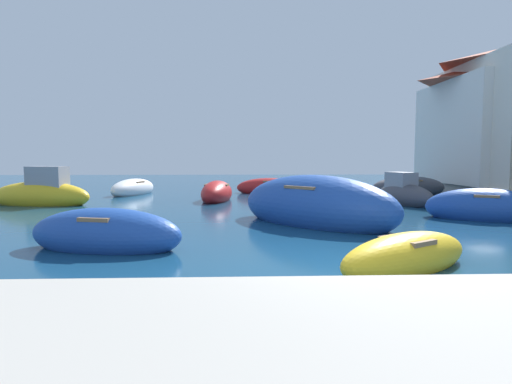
{
  "coord_description": "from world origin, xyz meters",
  "views": [
    {
      "loc": [
        -1.75,
        -6.96,
        1.96
      ],
      "look_at": [
        -1.14,
        9.03,
        0.62
      ],
      "focal_mm": 28.91,
      "sensor_mm": 36.0,
      "label": 1
    }
  ],
  "objects_px": {
    "moored_boat_10": "(270,188)",
    "waterfront_building_annex": "(511,115)",
    "moored_boat_8": "(404,195)",
    "moored_boat_9": "(406,257)",
    "moored_boat_7": "(485,208)",
    "moored_boat_1": "(217,193)",
    "moored_boat_4": "(409,188)",
    "moored_boat_5": "(133,189)",
    "moored_boat_3": "(42,194)",
    "waterfront_building_far": "(499,121)",
    "moored_boat_6": "(106,234)",
    "moored_boat_0": "(316,206)"
  },
  "relations": [
    {
      "from": "moored_boat_8",
      "to": "waterfront_building_far",
      "type": "distance_m",
      "value": 10.58
    },
    {
      "from": "moored_boat_7",
      "to": "waterfront_building_annex",
      "type": "xyz_separation_m",
      "value": [
        7.0,
        9.49,
        3.94
      ]
    },
    {
      "from": "moored_boat_0",
      "to": "moored_boat_4",
      "type": "relative_size",
      "value": 1.17
    },
    {
      "from": "moored_boat_1",
      "to": "waterfront_building_far",
      "type": "relative_size",
      "value": 0.44
    },
    {
      "from": "moored_boat_6",
      "to": "waterfront_building_far",
      "type": "relative_size",
      "value": 0.45
    },
    {
      "from": "moored_boat_8",
      "to": "waterfront_building_annex",
      "type": "bearing_deg",
      "value": 109.51
    },
    {
      "from": "moored_boat_1",
      "to": "waterfront_building_far",
      "type": "height_order",
      "value": "waterfront_building_far"
    },
    {
      "from": "moored_boat_5",
      "to": "moored_boat_8",
      "type": "relative_size",
      "value": 1.08
    },
    {
      "from": "moored_boat_5",
      "to": "moored_boat_6",
      "type": "xyz_separation_m",
      "value": [
        2.82,
        -13.22,
        0.02
      ]
    },
    {
      "from": "moored_boat_4",
      "to": "waterfront_building_far",
      "type": "relative_size",
      "value": 0.57
    },
    {
      "from": "moored_boat_3",
      "to": "moored_boat_5",
      "type": "relative_size",
      "value": 1.13
    },
    {
      "from": "moored_boat_1",
      "to": "moored_boat_8",
      "type": "xyz_separation_m",
      "value": [
        7.99,
        -1.72,
        0.07
      ]
    },
    {
      "from": "moored_boat_7",
      "to": "waterfront_building_far",
      "type": "bearing_deg",
      "value": -97.18
    },
    {
      "from": "moored_boat_6",
      "to": "waterfront_building_far",
      "type": "distance_m",
      "value": 23.03
    },
    {
      "from": "moored_boat_3",
      "to": "moored_boat_9",
      "type": "height_order",
      "value": "moored_boat_3"
    },
    {
      "from": "moored_boat_0",
      "to": "waterfront_building_far",
      "type": "height_order",
      "value": "waterfront_building_far"
    },
    {
      "from": "moored_boat_7",
      "to": "moored_boat_9",
      "type": "xyz_separation_m",
      "value": [
        -4.86,
        -5.75,
        -0.12
      ]
    },
    {
      "from": "moored_boat_3",
      "to": "moored_boat_9",
      "type": "relative_size",
      "value": 1.42
    },
    {
      "from": "moored_boat_0",
      "to": "moored_boat_1",
      "type": "distance_m",
      "value": 7.55
    },
    {
      "from": "moored_boat_3",
      "to": "moored_boat_4",
      "type": "height_order",
      "value": "moored_boat_3"
    },
    {
      "from": "moored_boat_8",
      "to": "waterfront_building_annex",
      "type": "distance_m",
      "value": 10.14
    },
    {
      "from": "moored_boat_3",
      "to": "moored_boat_6",
      "type": "relative_size",
      "value": 1.23
    },
    {
      "from": "moored_boat_4",
      "to": "waterfront_building_annex",
      "type": "height_order",
      "value": "waterfront_building_annex"
    },
    {
      "from": "moored_boat_8",
      "to": "moored_boat_9",
      "type": "relative_size",
      "value": 1.17
    },
    {
      "from": "moored_boat_1",
      "to": "moored_boat_10",
      "type": "height_order",
      "value": "moored_boat_1"
    },
    {
      "from": "moored_boat_4",
      "to": "moored_boat_5",
      "type": "relative_size",
      "value": 1.16
    },
    {
      "from": "moored_boat_7",
      "to": "waterfront_building_far",
      "type": "relative_size",
      "value": 0.47
    },
    {
      "from": "moored_boat_7",
      "to": "moored_boat_6",
      "type": "bearing_deg",
      "value": 46.49
    },
    {
      "from": "moored_boat_5",
      "to": "moored_boat_8",
      "type": "bearing_deg",
      "value": 85.27
    },
    {
      "from": "moored_boat_1",
      "to": "moored_boat_9",
      "type": "relative_size",
      "value": 1.14
    },
    {
      "from": "moored_boat_5",
      "to": "moored_boat_8",
      "type": "distance_m",
      "value": 13.57
    },
    {
      "from": "moored_boat_3",
      "to": "moored_boat_1",
      "type": "bearing_deg",
      "value": -158.81
    },
    {
      "from": "moored_boat_4",
      "to": "moored_boat_5",
      "type": "distance_m",
      "value": 14.64
    },
    {
      "from": "moored_boat_3",
      "to": "moored_boat_8",
      "type": "distance_m",
      "value": 15.14
    },
    {
      "from": "moored_boat_4",
      "to": "moored_boat_8",
      "type": "distance_m",
      "value": 4.81
    },
    {
      "from": "moored_boat_9",
      "to": "waterfront_building_annex",
      "type": "height_order",
      "value": "waterfront_building_annex"
    },
    {
      "from": "moored_boat_1",
      "to": "moored_boat_5",
      "type": "height_order",
      "value": "moored_boat_1"
    },
    {
      "from": "moored_boat_5",
      "to": "moored_boat_10",
      "type": "distance_m",
      "value": 7.35
    },
    {
      "from": "moored_boat_10",
      "to": "waterfront_building_annex",
      "type": "height_order",
      "value": "waterfront_building_annex"
    },
    {
      "from": "moored_boat_1",
      "to": "moored_boat_6",
      "type": "height_order",
      "value": "moored_boat_1"
    },
    {
      "from": "moored_boat_3",
      "to": "moored_boat_4",
      "type": "relative_size",
      "value": 0.97
    },
    {
      "from": "moored_boat_10",
      "to": "moored_boat_4",
      "type": "bearing_deg",
      "value": -4.47
    },
    {
      "from": "moored_boat_6",
      "to": "moored_boat_10",
      "type": "distance_m",
      "value": 14.49
    },
    {
      "from": "moored_boat_8",
      "to": "moored_boat_7",
      "type": "bearing_deg",
      "value": -2.76
    },
    {
      "from": "waterfront_building_far",
      "to": "moored_boat_10",
      "type": "bearing_deg",
      "value": -177.5
    },
    {
      "from": "moored_boat_9",
      "to": "moored_boat_10",
      "type": "bearing_deg",
      "value": 63.57
    },
    {
      "from": "waterfront_building_annex",
      "to": "moored_boat_0",
      "type": "bearing_deg",
      "value": -140.91
    },
    {
      "from": "moored_boat_0",
      "to": "moored_boat_9",
      "type": "height_order",
      "value": "moored_boat_0"
    },
    {
      "from": "moored_boat_3",
      "to": "moored_boat_8",
      "type": "bearing_deg",
      "value": -171.57
    },
    {
      "from": "moored_boat_0",
      "to": "moored_boat_1",
      "type": "height_order",
      "value": "moored_boat_0"
    }
  ]
}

